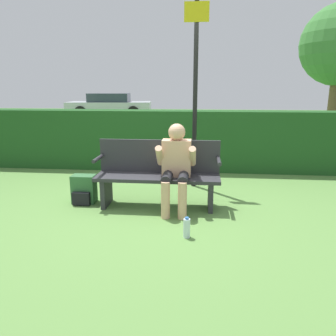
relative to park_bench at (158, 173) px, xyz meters
The scene contains 8 objects.
ground_plane 0.45m from the park_bench, 90.00° to the right, with size 40.00×40.00×0.00m, color #5B8942.
hedge_back 2.09m from the park_bench, 90.00° to the left, with size 12.00×0.55×1.15m.
park_bench is the anchor object (origin of this frame).
person_seated 0.33m from the park_bench, 27.01° to the right, with size 0.51×0.59×1.13m.
backpack 1.08m from the park_bench, behind, with size 0.32×0.27×0.39m.
water_bottle 1.11m from the park_bench, 65.95° to the right, with size 0.08×0.08×0.23m.
signpost 1.56m from the park_bench, 63.93° to the left, with size 0.36×0.09×2.83m.
parked_car 14.08m from the park_bench, 108.03° to the left, with size 4.58×2.28×1.26m.
Camera 1 is at (0.55, -4.17, 1.59)m, focal length 35.00 mm.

